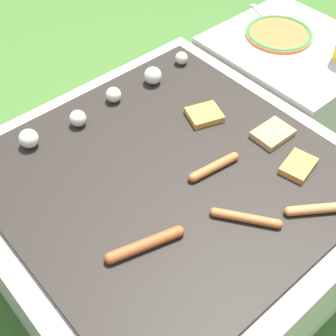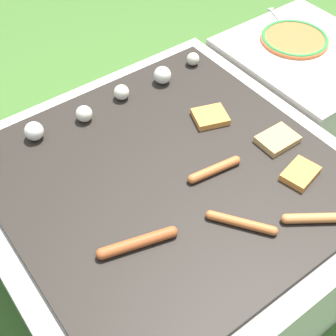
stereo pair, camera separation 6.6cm
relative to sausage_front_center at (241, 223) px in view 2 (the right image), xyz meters
name	(u,v)px [view 2 (the right image)]	position (x,y,z in m)	size (l,w,h in m)	color
ground_plane	(168,259)	(-0.04, 0.25, -0.46)	(14.00, 14.00, 0.00)	#3D6628
grill	(168,221)	(-0.04, 0.25, -0.24)	(0.99, 0.99, 0.45)	#B2AA9E
side_ledge	(297,99)	(0.72, 0.42, -0.24)	(0.50, 0.55, 0.45)	#B2AA9E
sausage_front_center	(241,223)	(0.00, 0.00, 0.00)	(0.12, 0.15, 0.02)	#B7602D
sausage_mid_right	(214,169)	(0.06, 0.17, 0.00)	(0.17, 0.04, 0.03)	#B7602D
sausage_back_center	(137,243)	(-0.24, 0.10, 0.00)	(0.20, 0.08, 0.03)	#A34C23
sausage_front_left	(311,218)	(0.15, -0.09, 0.00)	(0.13, 0.10, 0.03)	#C6753D
bread_slice_right	(210,117)	(0.19, 0.35, 0.00)	(0.12, 0.11, 0.02)	#D18438
bread_slice_left	(277,139)	(0.29, 0.16, 0.00)	(0.11, 0.09, 0.02)	tan
bread_slice_center	(300,174)	(0.24, 0.03, 0.00)	(0.11, 0.09, 0.02)	#D18438
mushroom_row	(90,106)	(-0.09, 0.59, 0.02)	(0.79, 0.08, 0.06)	silver
plate_colorful	(295,38)	(0.72, 0.49, 0.00)	(0.25, 0.25, 0.02)	orange
fork_utensil	(279,20)	(0.77, 0.62, -0.01)	(0.09, 0.19, 0.01)	silver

